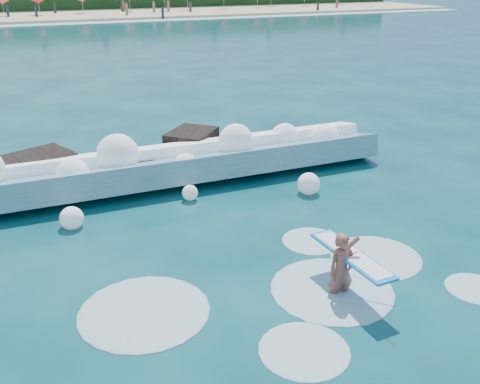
# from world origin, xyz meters

# --- Properties ---
(ground) EXTENTS (200.00, 200.00, 0.00)m
(ground) POSITION_xyz_m (0.00, 0.00, 0.00)
(ground) COLOR #07323D
(ground) RESTS_ON ground
(beach) EXTENTS (140.00, 20.00, 0.40)m
(beach) POSITION_xyz_m (0.00, 78.00, 0.20)
(beach) COLOR tan
(beach) RESTS_ON ground
(wet_band) EXTENTS (140.00, 5.00, 0.08)m
(wet_band) POSITION_xyz_m (0.00, 67.00, 0.04)
(wet_band) COLOR silver
(wet_band) RESTS_ON ground
(breaking_wave) EXTENTS (16.61, 2.65, 1.43)m
(breaking_wave) POSITION_xyz_m (0.28, 6.60, 0.50)
(breaking_wave) COLOR teal
(breaking_wave) RESTS_ON ground
(rock_cluster) EXTENTS (8.29, 3.20, 1.33)m
(rock_cluster) POSITION_xyz_m (-0.84, 8.01, 0.42)
(rock_cluster) COLOR black
(rock_cluster) RESTS_ON ground
(surfer_with_board) EXTENTS (0.97, 2.97, 1.83)m
(surfer_with_board) POSITION_xyz_m (2.41, -1.79, 0.67)
(surfer_with_board) COLOR brown
(surfer_with_board) RESTS_ON ground
(wave_spray) EXTENTS (15.06, 4.35, 1.93)m
(wave_spray) POSITION_xyz_m (-0.03, 6.47, 0.94)
(wave_spray) COLOR white
(wave_spray) RESTS_ON ground
(surf_foam) EXTENTS (9.45, 5.62, 0.14)m
(surf_foam) POSITION_xyz_m (1.26, -1.20, 0.00)
(surf_foam) COLOR silver
(surf_foam) RESTS_ON ground
(beach_umbrellas) EXTENTS (114.03, 6.25, 0.50)m
(beach_umbrellas) POSITION_xyz_m (-0.05, 79.88, 2.25)
(beach_umbrellas) COLOR red
(beach_umbrellas) RESTS_ON ground
(beachgoers) EXTENTS (104.15, 13.63, 1.93)m
(beachgoers) POSITION_xyz_m (12.66, 74.80, 1.09)
(beachgoers) COLOR #3F332D
(beachgoers) RESTS_ON ground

